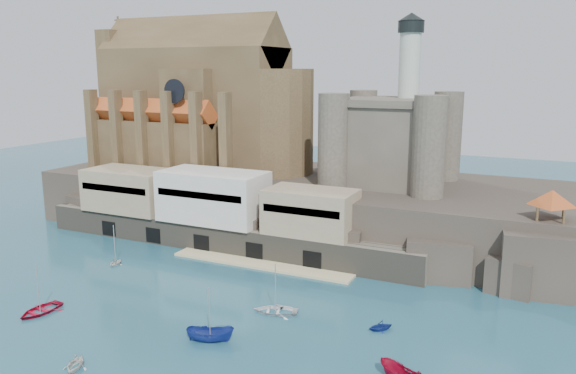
{
  "coord_description": "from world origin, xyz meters",
  "views": [
    {
      "loc": [
        41.23,
        -55.23,
        29.86
      ],
      "look_at": [
        0.05,
        32.0,
        9.62
      ],
      "focal_mm": 35.0,
      "sensor_mm": 36.0,
      "label": 1
    }
  ],
  "objects_px": {
    "pavilion": "(552,200)",
    "boat_2": "(210,341)",
    "church": "(202,108)",
    "castle_keep": "(393,137)",
    "boat_0": "(40,312)",
    "boat_1": "(76,368)"
  },
  "relations": [
    {
      "from": "pavilion",
      "to": "boat_0",
      "type": "xyz_separation_m",
      "value": [
        -56.89,
        -35.19,
        -12.73
      ]
    },
    {
      "from": "boat_0",
      "to": "boat_1",
      "type": "distance_m",
      "value": 16.39
    },
    {
      "from": "boat_2",
      "to": "boat_0",
      "type": "bearing_deg",
      "value": 76.02
    },
    {
      "from": "pavilion",
      "to": "boat_2",
      "type": "distance_m",
      "value": 48.32
    },
    {
      "from": "pavilion",
      "to": "boat_2",
      "type": "bearing_deg",
      "value": -135.82
    },
    {
      "from": "pavilion",
      "to": "castle_keep",
      "type": "bearing_deg",
      "value": 149.82
    },
    {
      "from": "boat_2",
      "to": "church",
      "type": "bearing_deg",
      "value": 13.51
    },
    {
      "from": "castle_keep",
      "to": "boat_1",
      "type": "xyz_separation_m",
      "value": [
        -16.73,
        -58.38,
        -18.31
      ]
    },
    {
      "from": "church",
      "to": "boat_1",
      "type": "relative_size",
      "value": 14.15
    },
    {
      "from": "boat_0",
      "to": "boat_2",
      "type": "bearing_deg",
      "value": 9.58
    },
    {
      "from": "church",
      "to": "castle_keep",
      "type": "height_order",
      "value": "church"
    },
    {
      "from": "church",
      "to": "castle_keep",
      "type": "relative_size",
      "value": 1.6
    },
    {
      "from": "boat_2",
      "to": "boat_1",
      "type": "bearing_deg",
      "value": 119.01
    },
    {
      "from": "boat_0",
      "to": "boat_2",
      "type": "distance_m",
      "value": 23.61
    },
    {
      "from": "pavilion",
      "to": "boat_1",
      "type": "bearing_deg",
      "value": -134.57
    },
    {
      "from": "church",
      "to": "boat_1",
      "type": "xyz_separation_m",
      "value": [
        23.48,
        -59.16,
        -22.13
      ]
    },
    {
      "from": "church",
      "to": "boat_0",
      "type": "relative_size",
      "value": 8.09
    },
    {
      "from": "boat_1",
      "to": "boat_2",
      "type": "distance_m",
      "value": 14.21
    },
    {
      "from": "castle_keep",
      "to": "boat_0",
      "type": "distance_m",
      "value": 61.81
    },
    {
      "from": "boat_1",
      "to": "castle_keep",
      "type": "bearing_deg",
      "value": 51.15
    },
    {
      "from": "church",
      "to": "boat_2",
      "type": "xyz_separation_m",
      "value": [
        32.69,
        -48.34,
        -22.13
      ]
    },
    {
      "from": "pavilion",
      "to": "boat_0",
      "type": "relative_size",
      "value": 1.1
    }
  ]
}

